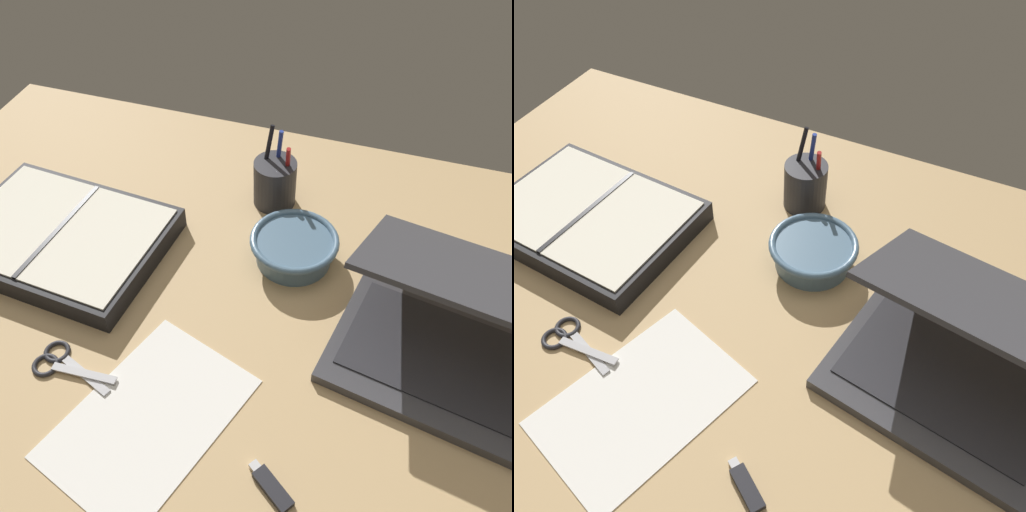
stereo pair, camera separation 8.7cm
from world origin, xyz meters
The scene contains 8 objects.
desk_top centered at (0.00, 0.00, 1.00)cm, with size 140.00×100.00×2.00cm, color tan.
laptop centered at (30.70, 3.89, 6.96)cm, with size 35.56×33.81×17.19cm.
bowl centered at (4.45, 14.81, 4.81)cm, with size 14.81×14.81×5.01cm.
pen_cup centered at (-2.81, 27.86, 6.58)cm, with size 7.75×7.75×14.90cm.
planner centered at (-34.01, 5.44, 4.09)cm, with size 36.13×28.18×4.36cm.
scissors centered at (-22.29, -15.56, 2.34)cm, with size 12.95×6.42×0.80cm.
paper_sheet_front centered at (-6.28, -19.34, 2.08)cm, with size 18.36×26.86×0.16cm, color white.
usb_drive centered at (12.17, -23.37, 2.50)cm, with size 6.84×5.40×1.00cm.
Camera 2 is at (26.66, -46.12, 73.12)cm, focal length 40.00 mm.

